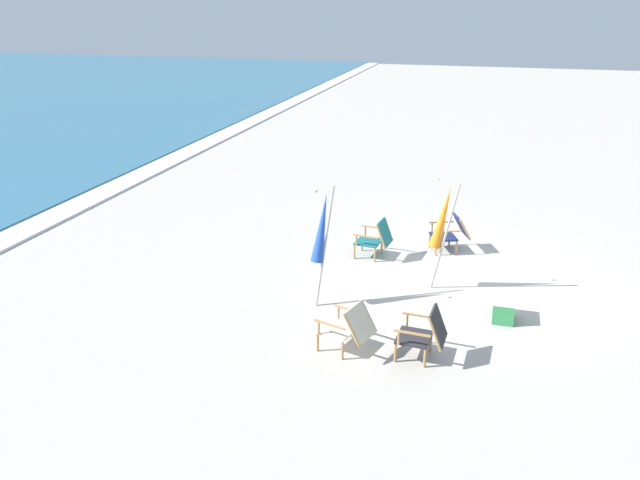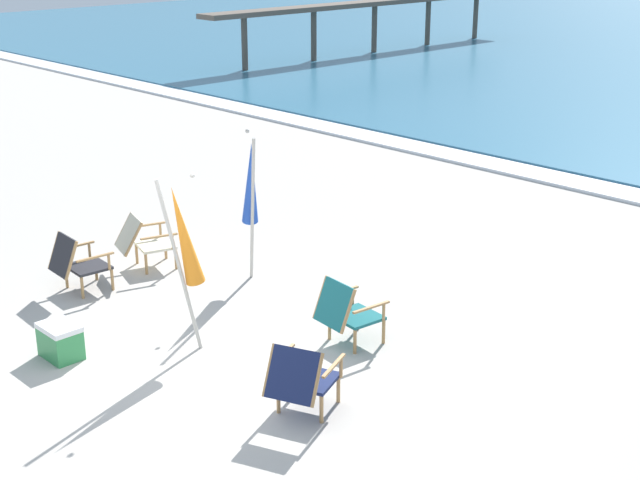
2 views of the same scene
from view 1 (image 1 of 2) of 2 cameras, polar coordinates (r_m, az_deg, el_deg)
The scene contains 9 objects.
ground_plane at distance 12.09m, azimuth 12.80°, elevation -3.46°, with size 80.00×80.00×0.00m, color #B2AAA0.
surf_band at distance 15.80m, azimuth -25.45°, elevation 0.99°, with size 80.00×1.10×0.06m, color white.
beach_chair_front_left at distance 12.64m, azimuth 5.12°, elevation 0.22°, with size 0.65×0.76×0.81m.
beach_chair_far_center at distance 9.25m, azimuth 9.56°, elevation -8.33°, with size 0.63×0.73×0.81m.
beach_chair_back_left at distance 9.30m, azimuth 2.59°, elevation -7.92°, with size 0.77×0.90×0.78m.
beach_chair_front_right at distance 13.22m, azimuth 11.93°, elevation 0.76°, with size 0.82×0.92×0.78m.
umbrella_furled_blue at distance 10.34m, azimuth 0.17°, elevation 0.99°, with size 0.53×0.41×2.09m.
umbrella_furled_orange at distance 11.07m, azimuth 11.17°, elevation 1.97°, with size 0.35×0.52×2.09m.
cooler_box at distance 10.71m, azimuth 16.43°, elevation -6.01°, with size 0.49×0.35×0.40m.
Camera 1 is at (-11.03, -0.35, 4.95)m, focal length 35.00 mm.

